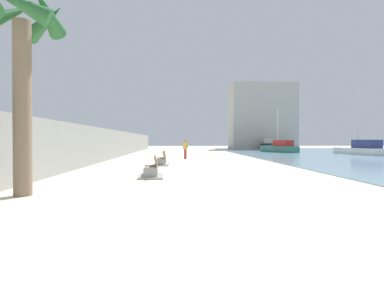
{
  "coord_description": "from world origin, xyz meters",
  "views": [
    {
      "loc": [
        -1.37,
        -9.89,
        1.68
      ],
      "look_at": [
        -0.02,
        16.74,
        1.35
      ],
      "focal_mm": 27.84,
      "sensor_mm": 36.0,
      "label": 1
    }
  ],
  "objects_px": {
    "bench_near": "(152,172)",
    "bench_far": "(161,162)",
    "person_walking": "(185,147)",
    "boat_mid_bay": "(271,145)",
    "boat_nearest": "(362,149)",
    "palm_tree": "(23,46)",
    "boat_far_left": "(280,148)"
  },
  "relations": [
    {
      "from": "palm_tree",
      "to": "person_walking",
      "type": "distance_m",
      "value": 18.82
    },
    {
      "from": "palm_tree",
      "to": "bench_far",
      "type": "relative_size",
      "value": 3.0
    },
    {
      "from": "bench_far",
      "to": "boat_mid_bay",
      "type": "height_order",
      "value": "boat_mid_bay"
    },
    {
      "from": "palm_tree",
      "to": "person_walking",
      "type": "relative_size",
      "value": 3.62
    },
    {
      "from": "bench_near",
      "to": "bench_far",
      "type": "height_order",
      "value": "same"
    },
    {
      "from": "palm_tree",
      "to": "boat_far_left",
      "type": "xyz_separation_m",
      "value": [
        18.87,
        31.24,
        -3.86
      ]
    },
    {
      "from": "bench_near",
      "to": "person_walking",
      "type": "bearing_deg",
      "value": 81.72
    },
    {
      "from": "bench_near",
      "to": "person_walking",
      "type": "relative_size",
      "value": 1.23
    },
    {
      "from": "palm_tree",
      "to": "bench_near",
      "type": "height_order",
      "value": "palm_tree"
    },
    {
      "from": "palm_tree",
      "to": "boat_nearest",
      "type": "xyz_separation_m",
      "value": [
        25.99,
        24.11,
        -3.86
      ]
    },
    {
      "from": "boat_far_left",
      "to": "boat_nearest",
      "type": "bearing_deg",
      "value": -45.0
    },
    {
      "from": "bench_far",
      "to": "boat_nearest",
      "type": "bearing_deg",
      "value": 30.33
    },
    {
      "from": "boat_nearest",
      "to": "boat_mid_bay",
      "type": "bearing_deg",
      "value": 102.58
    },
    {
      "from": "person_walking",
      "to": "boat_mid_bay",
      "type": "xyz_separation_m",
      "value": [
        16.2,
        26.16,
        -0.24
      ]
    },
    {
      "from": "boat_mid_bay",
      "to": "person_walking",
      "type": "bearing_deg",
      "value": -121.76
    },
    {
      "from": "person_walking",
      "to": "bench_near",
      "type": "bearing_deg",
      "value": -98.28
    },
    {
      "from": "bench_near",
      "to": "bench_far",
      "type": "bearing_deg",
      "value": 89.01
    },
    {
      "from": "bench_far",
      "to": "boat_mid_bay",
      "type": "xyz_separation_m",
      "value": [
        18.01,
        32.85,
        0.56
      ]
    },
    {
      "from": "bench_far",
      "to": "person_walking",
      "type": "relative_size",
      "value": 1.21
    },
    {
      "from": "bench_near",
      "to": "boat_far_left",
      "type": "height_order",
      "value": "boat_far_left"
    },
    {
      "from": "bench_far",
      "to": "boat_nearest",
      "type": "distance_m",
      "value": 25.97
    },
    {
      "from": "person_walking",
      "to": "boat_mid_bay",
      "type": "relative_size",
      "value": 0.24
    },
    {
      "from": "person_walking",
      "to": "palm_tree",
      "type": "bearing_deg",
      "value": -106.95
    },
    {
      "from": "palm_tree",
      "to": "person_walking",
      "type": "height_order",
      "value": "palm_tree"
    },
    {
      "from": "bench_near",
      "to": "boat_nearest",
      "type": "xyz_separation_m",
      "value": [
        22.53,
        19.65,
        0.44
      ]
    },
    {
      "from": "boat_nearest",
      "to": "person_walking",
      "type": "bearing_deg",
      "value": -162.68
    },
    {
      "from": "person_walking",
      "to": "boat_nearest",
      "type": "relative_size",
      "value": 0.24
    },
    {
      "from": "bench_near",
      "to": "boat_mid_bay",
      "type": "distance_m",
      "value": 43.36
    },
    {
      "from": "person_walking",
      "to": "boat_mid_bay",
      "type": "height_order",
      "value": "boat_mid_bay"
    },
    {
      "from": "palm_tree",
      "to": "person_walking",
      "type": "xyz_separation_m",
      "value": [
        5.39,
        17.69,
        -3.5
      ]
    },
    {
      "from": "boat_mid_bay",
      "to": "palm_tree",
      "type": "bearing_deg",
      "value": -116.21
    },
    {
      "from": "bench_far",
      "to": "person_walking",
      "type": "distance_m",
      "value": 6.97
    }
  ]
}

